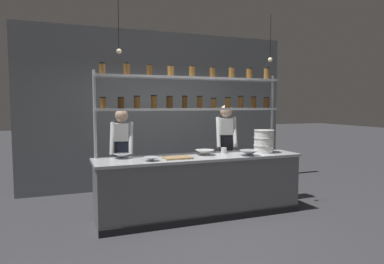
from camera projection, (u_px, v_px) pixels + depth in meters
name	position (u px, v px, depth m)	size (l,w,h in m)	color
ground_plane	(200.00, 216.00, 5.23)	(40.00, 40.00, 0.00)	#3D3D42
back_wall	(161.00, 110.00, 7.06)	(5.54, 0.12, 3.16)	gray
prep_counter	(200.00, 186.00, 5.19)	(3.14, 0.76, 0.92)	slate
spice_shelf_unit	(193.00, 96.00, 5.40)	(3.03, 0.28, 2.33)	#B7BABF
chef_left	(122.00, 153.00, 5.42)	(0.41, 0.34, 1.62)	black
chef_center	(226.00, 145.00, 6.06)	(0.42, 0.35, 1.69)	black
container_stack	(264.00, 141.00, 5.51)	(0.33, 0.33, 0.37)	white
cutting_board	(178.00, 158.00, 4.92)	(0.40, 0.26, 0.02)	#A88456
prep_bowl_near_left	(249.00, 153.00, 5.20)	(0.30, 0.30, 0.08)	#B2B7BC
prep_bowl_center_front	(122.00, 156.00, 4.93)	(0.25, 0.25, 0.07)	#B2B7BC
prep_bowl_center_back	(205.00, 152.00, 5.26)	(0.29, 0.29, 0.08)	silver
prep_bowl_near_right	(151.00, 159.00, 4.70)	(0.20, 0.20, 0.06)	silver
serving_cup_front	(224.00, 150.00, 5.44)	(0.09, 0.09, 0.09)	silver
pendant_light_row	(201.00, 53.00, 5.04)	(2.47, 0.07, 0.74)	black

